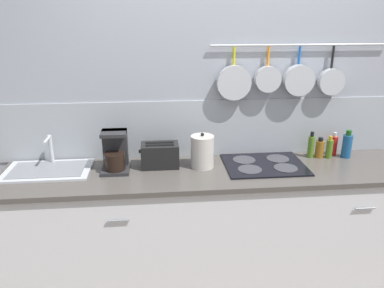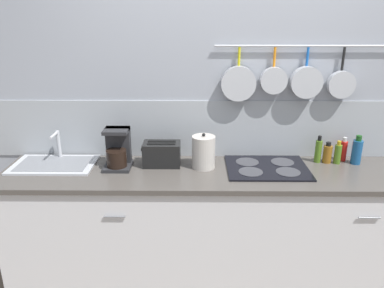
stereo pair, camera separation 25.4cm
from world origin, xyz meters
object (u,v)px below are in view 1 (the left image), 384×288
Objects in this scene: coffee_maker at (115,154)px; bottle_olive_oil at (320,149)px; kettle at (202,152)px; bottle_vinegar at (311,146)px; toaster at (160,155)px; bottle_cooking_wine at (329,148)px; bottle_hot_sauce at (334,145)px; bottle_dish_soap at (347,145)px.

coffee_maker reaches higher than bottle_olive_oil.
kettle reaches higher than bottle_vinegar.
toaster is 1.63× the size of bottle_cooking_wine.
coffee_maker reaches higher than toaster.
bottle_olive_oil is 0.14m from bottle_hot_sauce.
toaster is at bearing 172.75° from kettle.
coffee_maker is 1.10× the size of kettle.
kettle is 1.26× the size of bottle_vinegar.
bottle_hot_sauce is (0.06, 0.06, 0.00)m from bottle_cooking_wine.
bottle_hot_sauce is at bearing 43.58° from bottle_cooking_wine.
kettle reaches higher than bottle_hot_sauce.
bottle_olive_oil is 0.87× the size of bottle_hot_sauce.
bottle_olive_oil is at bearing -6.12° from bottle_vinegar.
bottle_cooking_wine is (0.14, -0.02, -0.01)m from bottle_vinegar.
bottle_cooking_wine reaches higher than bottle_olive_oil.
bottle_dish_soap is at bearing -5.66° from bottle_vinegar.
bottle_dish_soap is at bearing -5.51° from bottle_olive_oil.
bottle_vinegar is (1.46, 0.10, -0.03)m from coffee_maker.
toaster is 1.56× the size of bottle_hot_sauce.
bottle_cooking_wine is at bearing -10.40° from bottle_vinegar.
bottle_cooking_wine is at bearing 1.97° from toaster.
bottle_hot_sauce is 0.84× the size of bottle_dish_soap.
coffee_maker is 0.61m from kettle.
bottle_cooking_wine is at bearing -136.42° from bottle_hot_sauce.
coffee_maker is at bearing -174.78° from toaster.
bottle_dish_soap is (1.73, 0.07, -0.02)m from coffee_maker.
bottle_vinegar reaches higher than toaster.
bottle_cooking_wine is (0.98, 0.08, -0.04)m from kettle.
bottle_cooking_wine is 0.09m from bottle_hot_sauce.
bottle_dish_soap is at bearing 1.71° from toaster.
bottle_vinegar is 0.07m from bottle_olive_oil.
bottle_dish_soap is at bearing -0.82° from bottle_cooking_wine.
bottle_vinegar is (0.85, 0.11, -0.03)m from kettle.
bottle_vinegar is 0.14m from bottle_cooking_wine.
kettle is 0.92m from bottle_olive_oil.
kettle is 0.85m from bottle_vinegar.
bottle_hot_sauce is at bearing 4.40° from toaster.
coffee_maker is 1.73m from bottle_dish_soap.
bottle_hot_sauce is at bearing 7.71° from kettle.
coffee_maker is 1.80× the size of bottle_olive_oil.
kettle reaches higher than bottle_dish_soap.
bottle_dish_soap is (1.12, 0.08, -0.02)m from kettle.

